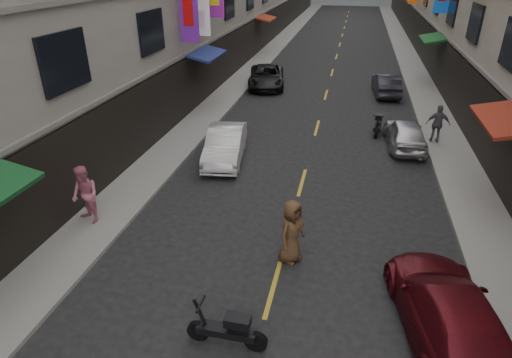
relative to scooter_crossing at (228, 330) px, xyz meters
The scene contains 14 objects.
sidewalk_left 32.43m from the scooter_crossing, 99.55° to the left, with size 2.00×90.00×0.12m, color slate.
sidewalk_right 32.65m from the scooter_crossing, 78.30° to the left, with size 2.00×90.00×0.12m, color slate.
street_awnings 16.19m from the scooter_crossing, 92.28° to the left, with size 13.99×35.20×0.41m.
lane_markings 28.98m from the scooter_crossing, 88.77° to the left, with size 0.12×80.20×0.01m.
scooter_crossing is the anchor object (origin of this frame).
scooter_far_right 14.34m from the scooter_crossing, 75.79° to the left, with size 0.54×1.80×1.14m.
car_left_mid 9.76m from the scooter_crossing, 106.53° to the left, with size 1.43×4.09×1.35m, color silver.
car_left_far 21.31m from the scooter_crossing, 99.12° to the left, with size 2.23×4.83×1.34m, color black.
car_right_near 4.80m from the scooter_crossing, 15.15° to the left, with size 1.93×4.75×1.38m, color #560E16.
car_right_mid 13.23m from the scooter_crossing, 69.55° to the left, with size 1.51×3.75×1.28m, color silver.
car_right_far 21.21m from the scooter_crossing, 78.57° to the left, with size 1.37×3.93×1.29m, color #27272F.
pedestrian_lfar 6.70m from the scooter_crossing, 146.79° to the left, with size 0.91×0.63×1.88m, color #CA6B83.
pedestrian_rfar 14.35m from the scooter_crossing, 65.17° to the left, with size 1.01×0.57×1.72m, color #545557.
pedestrian_crossing 3.41m from the scooter_crossing, 74.90° to the left, with size 0.92×0.62×1.87m, color #513620.
Camera 1 is at (1.41, 3.66, 7.52)m, focal length 30.00 mm.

